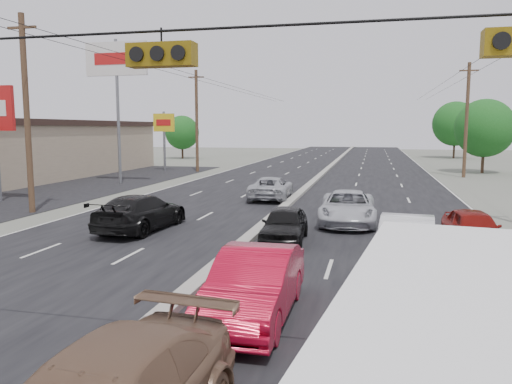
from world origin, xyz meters
TOP-DOWN VIEW (x-y plane):
  - road_surface at (0.00, 30.00)m, footprint 20.00×160.00m
  - center_median at (0.00, 30.00)m, footprint 0.50×160.00m
  - parking_lot at (-17.00, 25.00)m, footprint 10.00×42.00m
  - utility_pole_left_b at (-12.50, 15.00)m, footprint 1.60×0.30m
  - utility_pole_left_c at (-12.50, 40.00)m, footprint 1.60×0.30m
  - utility_pole_right_c at (12.50, 40.00)m, footprint 1.60×0.30m
  - traffic_signals at (1.40, 0.00)m, footprint 25.00×0.30m
  - pole_sign_billboard at (-14.50, 28.00)m, footprint 5.00×0.25m
  - pole_sign_far at (-16.00, 40.00)m, footprint 2.20×0.25m
  - tree_left_far at (-22.00, 60.00)m, footprint 4.80×4.80m
  - tree_right_mid at (15.00, 45.00)m, footprint 5.60×5.60m
  - tree_right_far at (16.00, 70.00)m, footprint 6.40×6.40m
  - red_sedan at (2.07, 3.58)m, footprint 1.68×4.77m
  - queue_car_a at (1.40, 11.38)m, footprint 1.79×4.05m
  - queue_car_b at (5.72, 8.82)m, footprint 2.06×4.87m
  - queue_car_c at (3.57, 15.67)m, footprint 2.66×5.44m
  - queue_car_e at (8.29, 12.11)m, footprint 2.03×4.19m
  - oncoming_near at (-4.96, 12.15)m, footprint 2.53×5.45m
  - oncoming_far at (-1.40, 22.54)m, footprint 2.57×5.12m

SIDE VIEW (x-z plane):
  - road_surface at x=0.00m, z-range -0.01..0.01m
  - parking_lot at x=-17.00m, z-range -0.01..0.01m
  - center_median at x=0.00m, z-range 0.00..0.20m
  - queue_car_a at x=1.40m, z-range 0.00..1.35m
  - queue_car_e at x=8.29m, z-range 0.00..1.38m
  - oncoming_far at x=-1.40m, z-range 0.00..1.39m
  - queue_car_c at x=3.57m, z-range 0.00..1.49m
  - oncoming_near at x=-4.96m, z-range 0.00..1.54m
  - queue_car_b at x=5.72m, z-range 0.00..1.56m
  - red_sedan at x=2.07m, z-range 0.00..1.57m
  - tree_left_far at x=-22.00m, z-range 0.66..6.78m
  - tree_right_mid at x=15.00m, z-range 0.77..7.91m
  - pole_sign_far at x=-16.00m, z-range 1.41..7.41m
  - tree_right_far at x=16.00m, z-range 0.88..9.04m
  - utility_pole_left_b at x=-12.50m, z-range 0.11..10.11m
  - utility_pole_left_c at x=-12.50m, z-range 0.11..10.11m
  - utility_pole_right_c at x=12.50m, z-range 0.11..10.11m
  - traffic_signals at x=1.40m, z-range 5.22..5.77m
  - pole_sign_billboard at x=-14.50m, z-range 3.37..14.37m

